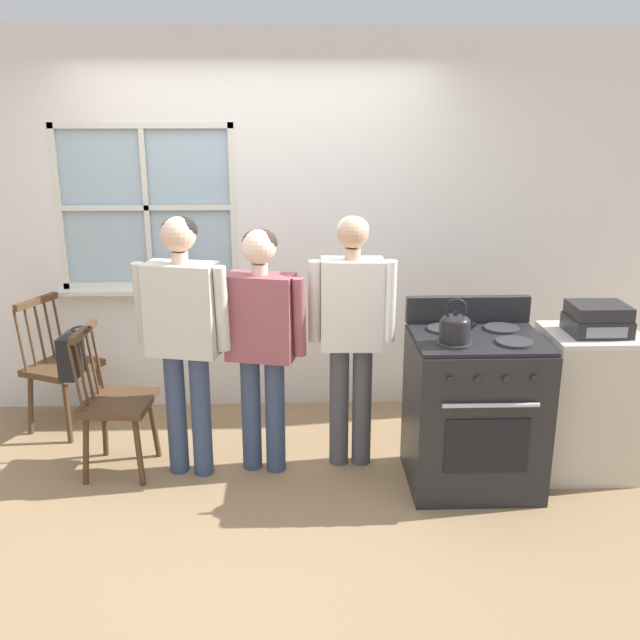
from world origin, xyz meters
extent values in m
plane|color=#937551|center=(0.00, 0.00, 0.00)|extent=(16.00, 16.00, 0.00)
cube|color=white|center=(1.53, 1.40, 1.35)|extent=(3.34, 0.06, 2.70)
cube|color=white|center=(-0.78, 1.40, 0.46)|extent=(1.26, 0.06, 0.92)
cube|color=white|center=(-0.78, 1.40, 2.39)|extent=(1.26, 0.06, 0.62)
cube|color=silver|center=(-0.78, 1.32, 0.90)|extent=(1.32, 0.10, 0.03)
cube|color=#9EB7C6|center=(-0.78, 1.41, 1.50)|extent=(1.20, 0.01, 1.10)
cube|color=silver|center=(-0.78, 1.38, 1.50)|extent=(0.04, 0.02, 1.16)
cube|color=silver|center=(-0.78, 1.38, 1.50)|extent=(1.26, 0.02, 0.04)
cube|color=silver|center=(-1.39, 1.38, 1.50)|extent=(0.04, 0.03, 1.16)
cube|color=silver|center=(-0.16, 1.38, 1.50)|extent=(0.04, 0.03, 1.16)
cube|color=silver|center=(-0.78, 1.38, 2.06)|extent=(1.26, 0.03, 0.04)
cube|color=silver|center=(-0.78, 1.38, 0.94)|extent=(1.26, 0.03, 0.04)
cube|color=#4C331E|center=(-0.82, 0.37, 0.45)|extent=(0.43, 0.45, 0.04)
cylinder|color=#4C331E|center=(-0.67, 0.19, 0.21)|extent=(0.07, 0.07, 0.43)
cylinder|color=#4C331E|center=(-0.65, 0.53, 0.21)|extent=(0.07, 0.07, 0.43)
cylinder|color=#4C331E|center=(-0.99, 0.21, 0.21)|extent=(0.07, 0.07, 0.43)
cylinder|color=#4C331E|center=(-0.97, 0.55, 0.21)|extent=(0.07, 0.07, 0.43)
cylinder|color=#4C331E|center=(-1.00, 0.20, 0.67)|extent=(0.07, 0.02, 0.44)
cylinder|color=#4C331E|center=(-1.00, 0.29, 0.67)|extent=(0.07, 0.02, 0.44)
cylinder|color=#4C331E|center=(-0.99, 0.38, 0.67)|extent=(0.07, 0.02, 0.44)
cylinder|color=#4C331E|center=(-0.98, 0.47, 0.67)|extent=(0.07, 0.02, 0.44)
cylinder|color=#4C331E|center=(-0.98, 0.56, 0.67)|extent=(0.07, 0.02, 0.44)
cube|color=#4C331E|center=(-0.99, 0.38, 0.91)|extent=(0.07, 0.38, 0.04)
cube|color=#4C331E|center=(-1.35, 1.00, 0.45)|extent=(0.54, 0.55, 0.04)
cylinder|color=#4C331E|center=(-1.27, 0.77, 0.21)|extent=(0.06, 0.09, 0.43)
cylinder|color=#4C331E|center=(-1.13, 1.08, 0.21)|extent=(0.09, 0.06, 0.43)
cylinder|color=#4C331E|center=(-1.56, 0.91, 0.21)|extent=(0.09, 0.06, 0.43)
cylinder|color=#4C331E|center=(-1.42, 1.22, 0.21)|extent=(0.06, 0.09, 0.43)
cylinder|color=#4C331E|center=(-1.58, 0.90, 0.67)|extent=(0.07, 0.04, 0.44)
cylinder|color=#4C331E|center=(-1.54, 0.98, 0.67)|extent=(0.07, 0.04, 0.44)
cylinder|color=#4C331E|center=(-1.50, 1.07, 0.67)|extent=(0.07, 0.04, 0.44)
cylinder|color=#4C331E|center=(-1.47, 1.15, 0.67)|extent=(0.07, 0.04, 0.44)
cylinder|color=#4C331E|center=(-1.43, 1.23, 0.67)|extent=(0.07, 0.04, 0.44)
cube|color=#4C331E|center=(-1.50, 1.07, 0.91)|extent=(0.19, 0.36, 0.04)
cylinder|color=#384766|center=(-0.47, 0.35, 0.39)|extent=(0.12, 0.12, 0.78)
cylinder|color=#384766|center=(-0.31, 0.31, 0.39)|extent=(0.12, 0.12, 0.78)
cube|color=beige|center=(-0.39, 0.33, 1.05)|extent=(0.45, 0.30, 0.55)
cylinder|color=beige|center=(-0.63, 0.37, 1.08)|extent=(0.10, 0.13, 0.51)
cylinder|color=beige|center=(-0.15, 0.26, 1.08)|extent=(0.10, 0.13, 0.51)
cylinder|color=beige|center=(-0.39, 0.33, 1.36)|extent=(0.10, 0.10, 0.07)
sphere|color=beige|center=(-0.39, 0.33, 1.49)|extent=(0.20, 0.20, 0.20)
ellipsoid|color=black|center=(-0.38, 0.35, 1.51)|extent=(0.21, 0.21, 0.17)
cylinder|color=#384766|center=(-0.01, 0.38, 0.37)|extent=(0.12, 0.12, 0.73)
cylinder|color=#384766|center=(0.14, 0.34, 0.37)|extent=(0.12, 0.12, 0.73)
cube|color=#934C56|center=(0.06, 0.36, 0.99)|extent=(0.44, 0.30, 0.52)
cylinder|color=#934C56|center=(-0.17, 0.40, 1.01)|extent=(0.10, 0.12, 0.48)
cylinder|color=#934C56|center=(0.29, 0.29, 1.01)|extent=(0.10, 0.12, 0.48)
cylinder|color=beige|center=(0.06, 0.36, 1.28)|extent=(0.10, 0.10, 0.06)
sphere|color=beige|center=(0.06, 0.36, 1.41)|extent=(0.20, 0.20, 0.20)
ellipsoid|color=#332319|center=(0.07, 0.38, 1.43)|extent=(0.21, 0.21, 0.17)
cylinder|color=#4C4C51|center=(0.53, 0.42, 0.39)|extent=(0.12, 0.12, 0.78)
cylinder|color=#4C4C51|center=(0.68, 0.42, 0.39)|extent=(0.12, 0.12, 0.78)
cube|color=white|center=(0.61, 0.42, 1.05)|extent=(0.38, 0.22, 0.55)
cylinder|color=white|center=(0.38, 0.41, 1.07)|extent=(0.08, 0.11, 0.51)
cylinder|color=white|center=(0.83, 0.39, 1.07)|extent=(0.08, 0.11, 0.51)
cylinder|color=tan|center=(0.61, 0.42, 1.36)|extent=(0.10, 0.10, 0.07)
sphere|color=tan|center=(0.61, 0.42, 1.48)|extent=(0.19, 0.19, 0.19)
ellipsoid|color=silver|center=(0.61, 0.43, 1.50)|extent=(0.19, 0.19, 0.15)
cube|color=#232326|center=(1.31, 0.16, 0.45)|extent=(0.75, 0.64, 0.90)
cube|color=black|center=(1.31, 0.16, 0.91)|extent=(0.74, 0.61, 0.02)
cylinder|color=#2D2D30|center=(1.15, 0.03, 0.93)|extent=(0.20, 0.20, 0.02)
cylinder|color=#2D2D30|center=(1.48, 0.03, 0.93)|extent=(0.20, 0.20, 0.02)
cylinder|color=#2D2D30|center=(1.15, 0.29, 0.93)|extent=(0.20, 0.20, 0.02)
cylinder|color=#2D2D30|center=(1.48, 0.29, 0.93)|extent=(0.20, 0.20, 0.02)
cube|color=#232326|center=(1.31, 0.45, 1.00)|extent=(0.75, 0.06, 0.16)
cube|color=black|center=(1.31, -0.16, 0.40)|extent=(0.47, 0.01, 0.32)
cylinder|color=silver|center=(1.31, -0.19, 0.65)|extent=(0.53, 0.02, 0.02)
cylinder|color=#232326|center=(1.09, -0.17, 0.79)|extent=(0.04, 0.02, 0.04)
cylinder|color=#232326|center=(1.24, -0.17, 0.79)|extent=(0.04, 0.02, 0.04)
cylinder|color=#232326|center=(1.39, -0.17, 0.79)|extent=(0.04, 0.02, 0.04)
cylinder|color=#232326|center=(1.54, -0.17, 0.79)|extent=(0.04, 0.02, 0.04)
cylinder|color=black|center=(1.15, 0.03, 1.00)|extent=(0.17, 0.17, 0.12)
ellipsoid|color=black|center=(1.15, 0.03, 1.06)|extent=(0.16, 0.16, 0.07)
sphere|color=black|center=(1.15, 0.03, 1.10)|extent=(0.03, 0.03, 0.03)
cylinder|color=black|center=(1.23, 0.03, 1.02)|extent=(0.08, 0.03, 0.07)
torus|color=black|center=(1.15, 0.03, 1.12)|extent=(0.12, 0.01, 0.12)
cylinder|color=#42474C|center=(-0.53, 1.31, 0.97)|extent=(0.14, 0.14, 0.11)
cylinder|color=#33261C|center=(-0.53, 1.31, 1.02)|extent=(0.13, 0.13, 0.01)
cone|color=#286033|center=(-0.51, 1.32, 1.12)|extent=(0.06, 0.05, 0.19)
cone|color=#286033|center=(-0.54, 1.32, 1.08)|extent=(0.06, 0.05, 0.12)
cone|color=#286033|center=(-0.53, 1.29, 1.09)|extent=(0.04, 0.07, 0.14)
cube|color=black|center=(-1.08, 0.39, 0.75)|extent=(0.11, 0.23, 0.26)
torus|color=black|center=(-1.00, 0.38, 0.92)|extent=(0.13, 0.13, 0.01)
cube|color=beige|center=(2.04, 0.29, 0.43)|extent=(0.55, 0.50, 0.87)
cube|color=beige|center=(2.04, 0.29, 0.89)|extent=(0.55, 0.50, 0.03)
cube|color=#232326|center=(2.04, 0.27, 0.95)|extent=(0.34, 0.28, 0.10)
cube|color=#232326|center=(2.04, 0.27, 1.04)|extent=(0.32, 0.27, 0.08)
cube|color=gray|center=(2.04, 0.13, 0.95)|extent=(0.24, 0.01, 0.06)
camera|label=1|loc=(0.28, -3.68, 2.20)|focal=40.00mm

